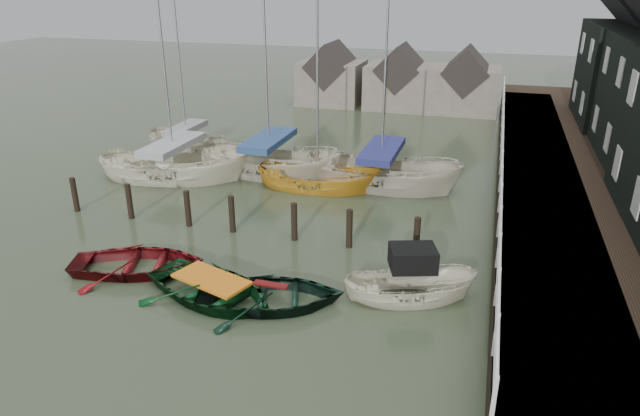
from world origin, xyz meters
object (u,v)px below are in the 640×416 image
(sailboat_b, at_px, (270,173))
(sailboat_c, at_px, (318,188))
(sailboat_e, at_px, (188,150))
(motorboat, at_px, (410,295))
(sailboat_d, at_px, (381,184))
(rowboat_red, at_px, (139,271))
(rowboat_dkgreen, at_px, (271,305))
(sailboat_a, at_px, (175,177))
(rowboat_green, at_px, (213,299))

(sailboat_b, bearing_deg, sailboat_c, -107.80)
(sailboat_e, bearing_deg, motorboat, -111.68)
(sailboat_d, bearing_deg, rowboat_red, 156.81)
(rowboat_dkgreen, height_order, sailboat_c, sailboat_c)
(sailboat_a, height_order, sailboat_c, sailboat_c)
(sailboat_c, distance_m, sailboat_e, 9.01)
(sailboat_c, bearing_deg, motorboat, -148.48)
(rowboat_red, xyz_separation_m, sailboat_b, (0.43, 10.17, 0.06))
(rowboat_green, bearing_deg, sailboat_c, 17.57)
(sailboat_b, bearing_deg, sailboat_e, 74.49)
(sailboat_e, bearing_deg, rowboat_red, -138.86)
(rowboat_red, distance_m, sailboat_c, 9.51)
(sailboat_b, xyz_separation_m, sailboat_c, (2.76, -1.21, -0.04))
(motorboat, distance_m, sailboat_d, 9.64)
(sailboat_e, bearing_deg, sailboat_d, -83.27)
(rowboat_dkgreen, height_order, motorboat, motorboat)
(motorboat, distance_m, sailboat_c, 9.71)
(rowboat_green, height_order, motorboat, motorboat)
(rowboat_dkgreen, xyz_separation_m, sailboat_b, (-4.35, 10.82, 0.06))
(sailboat_d, bearing_deg, sailboat_e, 84.92)
(rowboat_dkgreen, xyz_separation_m, sailboat_d, (1.02, 10.73, 0.06))
(rowboat_green, relative_size, motorboat, 1.05)
(rowboat_red, bearing_deg, rowboat_dkgreen, -116.52)
(sailboat_b, xyz_separation_m, sailboat_e, (-5.59, 2.19, 0.01))
(sailboat_b, bearing_deg, rowboat_red, -176.50)
(sailboat_a, height_order, sailboat_d, sailboat_d)
(motorboat, bearing_deg, rowboat_red, 76.69)
(sailboat_a, bearing_deg, sailboat_e, 9.85)
(sailboat_a, bearing_deg, sailboat_d, -91.21)
(rowboat_green, distance_m, sailboat_d, 11.27)
(rowboat_red, relative_size, rowboat_green, 0.96)
(rowboat_red, relative_size, sailboat_d, 0.36)
(rowboat_green, xyz_separation_m, rowboat_dkgreen, (1.75, 0.20, 0.00))
(motorboat, distance_m, sailboat_b, 12.35)
(rowboat_dkgreen, bearing_deg, sailboat_d, -23.52)
(sailboat_a, xyz_separation_m, sailboat_e, (-1.65, 4.08, 0.01))
(motorboat, bearing_deg, rowboat_green, 88.12)
(rowboat_dkgreen, distance_m, sailboat_c, 9.74)
(rowboat_red, relative_size, sailboat_a, 0.40)
(motorboat, relative_size, sailboat_d, 0.35)
(rowboat_green, distance_m, rowboat_dkgreen, 1.76)
(motorboat, height_order, sailboat_e, sailboat_e)
(rowboat_red, xyz_separation_m, sailboat_a, (-3.51, 8.29, 0.06))
(sailboat_e, bearing_deg, sailboat_c, -93.69)
(sailboat_b, bearing_deg, sailboat_a, 121.48)
(rowboat_green, xyz_separation_m, sailboat_b, (-2.60, 11.02, 0.06))
(rowboat_green, relative_size, sailboat_a, 0.42)
(sailboat_c, height_order, sailboat_e, sailboat_c)
(motorboat, xyz_separation_m, sailboat_d, (-2.71, 9.25, -0.05))
(sailboat_a, distance_m, sailboat_e, 4.40)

